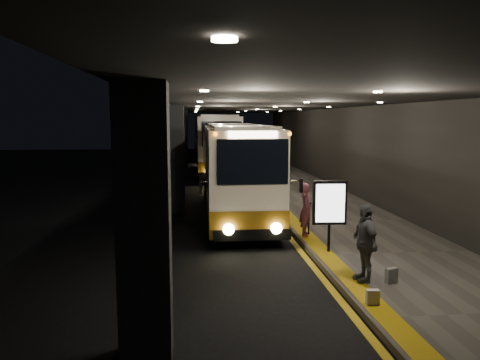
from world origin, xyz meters
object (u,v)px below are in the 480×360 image
bag_plain (373,297)px  stanchion_post (309,219)px  coach_main (235,173)px  passenger_waiting_grey (365,242)px  coach_second (217,146)px  coach_third (210,138)px  passenger_boarding (306,209)px  info_sign (330,204)px  bag_polka (391,276)px

bag_plain → stanchion_post: (0.12, 5.72, 0.36)m
coach_main → passenger_waiting_grey: bearing=-75.0°
coach_second → coach_third: coach_third is taller
coach_main → stanchion_post: size_ratio=10.92×
passenger_boarding → info_sign: bearing=-154.5°
stanchion_post → passenger_boarding: bearing=-142.8°
bag_polka → stanchion_post: (-0.77, 4.56, 0.34)m
stanchion_post → bag_polka: bearing=-80.4°
coach_main → passenger_boarding: 4.78m
passenger_boarding → stanchion_post: bearing=-33.3°
passenger_waiting_grey → passenger_boarding: bearing=179.6°
coach_main → info_sign: 6.56m
passenger_boarding → bag_polka: 4.61m
passenger_waiting_grey → bag_plain: size_ratio=5.82×
passenger_waiting_grey → stanchion_post: (-0.20, 4.35, -0.39)m
passenger_boarding → bag_plain: size_ratio=5.42×
passenger_waiting_grey → stanchion_post: 4.38m
coach_second → stanchion_post: coach_second is taller
passenger_boarding → passenger_waiting_grey: size_ratio=0.93×
coach_main → coach_second: bearing=91.0°
bag_polka → bag_plain: (-0.89, -1.16, -0.02)m
coach_main → bag_polka: size_ratio=32.20×
stanchion_post → coach_main: bearing=114.9°
passenger_boarding → passenger_waiting_grey: 4.28m
coach_second → passenger_waiting_grey: size_ratio=6.96×
coach_second → passenger_waiting_grey: (2.22, -23.05, -0.84)m
coach_main → passenger_waiting_grey: coach_main is taller
coach_second → passenger_boarding: 18.90m
bag_plain → stanchion_post: stanchion_post is taller
coach_third → passenger_boarding: size_ratio=7.72×
coach_main → info_sign: (2.06, -6.23, -0.18)m
passenger_boarding → passenger_waiting_grey: bearing=-156.3°
coach_second → passenger_boarding: bearing=-83.5°
bag_polka → info_sign: (-0.69, 2.59, 1.18)m
coach_third → bag_polka: size_ratio=37.09×
coach_main → stanchion_post: coach_main is taller
coach_third → info_sign: coach_third is taller
coach_third → info_sign: 34.79m
passenger_boarding → info_sign: (0.20, -1.88, 0.51)m
coach_main → coach_third: size_ratio=0.87×
coach_third → info_sign: bearing=-87.9°
bag_plain → coach_third: bearing=92.8°
coach_third → passenger_waiting_grey: coach_third is taller
passenger_boarding → stanchion_post: (0.12, 0.09, -0.33)m
passenger_boarding → info_sign: info_sign is taller
coach_third → stanchion_post: size_ratio=12.58×
coach_main → info_sign: size_ratio=5.65×
coach_second → bag_polka: (2.79, -23.25, -1.57)m
coach_third → bag_plain: (1.91, -38.47, -1.65)m
coach_third → stanchion_post: (2.03, -32.75, -1.29)m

